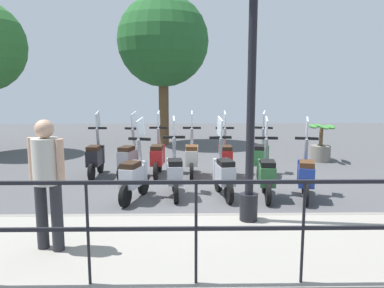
{
  "coord_description": "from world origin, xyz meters",
  "views": [
    {
      "loc": [
        -7.73,
        0.63,
        2.12
      ],
      "look_at": [
        0.2,
        0.5,
        0.9
      ],
      "focal_mm": 35.0,
      "sensor_mm": 36.0,
      "label": 1
    }
  ],
  "objects_px": {
    "scooter_far_2": "(192,156)",
    "scooter_near_2": "(224,173)",
    "scooter_near_4": "(134,175)",
    "pedestrian_distant": "(47,175)",
    "scooter_far_5": "(96,157)",
    "scooter_far_1": "(225,156)",
    "scooter_far_4": "(129,157)",
    "scooter_near_3": "(175,172)",
    "scooter_far_3": "(158,156)",
    "scooter_far_0": "(262,156)",
    "scooter_near_0": "(306,174)",
    "scooter_near_1": "(267,174)",
    "lamp_post_near": "(251,90)",
    "tree_distant": "(163,41)",
    "potted_palm": "(321,146)"
  },
  "relations": [
    {
      "from": "scooter_near_1",
      "to": "scooter_far_1",
      "type": "height_order",
      "value": "same"
    },
    {
      "from": "lamp_post_near",
      "to": "scooter_far_5",
      "type": "relative_size",
      "value": 2.81
    },
    {
      "from": "scooter_near_3",
      "to": "scooter_far_4",
      "type": "distance_m",
      "value": 1.93
    },
    {
      "from": "scooter_far_3",
      "to": "scooter_far_1",
      "type": "bearing_deg",
      "value": -90.56
    },
    {
      "from": "scooter_near_1",
      "to": "scooter_far_4",
      "type": "distance_m",
      "value": 3.33
    },
    {
      "from": "scooter_near_3",
      "to": "scooter_far_1",
      "type": "xyz_separation_m",
      "value": [
        1.65,
        -1.15,
        0.0
      ]
    },
    {
      "from": "potted_palm",
      "to": "scooter_far_4",
      "type": "distance_m",
      "value": 5.51
    },
    {
      "from": "potted_palm",
      "to": "scooter_far_4",
      "type": "relative_size",
      "value": 0.69
    },
    {
      "from": "scooter_far_3",
      "to": "scooter_far_0",
      "type": "bearing_deg",
      "value": -88.54
    },
    {
      "from": "tree_distant",
      "to": "scooter_near_1",
      "type": "distance_m",
      "value": 7.93
    },
    {
      "from": "potted_palm",
      "to": "scooter_near_3",
      "type": "relative_size",
      "value": 0.69
    },
    {
      "from": "potted_palm",
      "to": "scooter_far_1",
      "type": "xyz_separation_m",
      "value": [
        -1.8,
        2.92,
        0.04
      ]
    },
    {
      "from": "scooter_near_0",
      "to": "scooter_far_5",
      "type": "distance_m",
      "value": 4.78
    },
    {
      "from": "scooter_near_0",
      "to": "scooter_far_2",
      "type": "height_order",
      "value": "same"
    },
    {
      "from": "scooter_near_2",
      "to": "scooter_far_3",
      "type": "relative_size",
      "value": 1.0
    },
    {
      "from": "pedestrian_distant",
      "to": "tree_distant",
      "type": "xyz_separation_m",
      "value": [
        9.39,
        -0.85,
        2.64
      ]
    },
    {
      "from": "scooter_far_1",
      "to": "scooter_far_2",
      "type": "relative_size",
      "value": 1.0
    },
    {
      "from": "lamp_post_near",
      "to": "pedestrian_distant",
      "type": "xyz_separation_m",
      "value": [
        -0.96,
        2.58,
        -0.99
      ]
    },
    {
      "from": "lamp_post_near",
      "to": "pedestrian_distant",
      "type": "height_order",
      "value": "lamp_post_near"
    },
    {
      "from": "scooter_far_1",
      "to": "scooter_far_4",
      "type": "height_order",
      "value": "same"
    },
    {
      "from": "scooter_near_4",
      "to": "scooter_near_1",
      "type": "bearing_deg",
      "value": -71.5
    },
    {
      "from": "pedestrian_distant",
      "to": "scooter_near_4",
      "type": "relative_size",
      "value": 1.03
    },
    {
      "from": "tree_distant",
      "to": "scooter_near_4",
      "type": "xyz_separation_m",
      "value": [
        -6.94,
        0.16,
        -3.23
      ]
    },
    {
      "from": "scooter_far_3",
      "to": "scooter_near_1",
      "type": "bearing_deg",
      "value": -127.98
    },
    {
      "from": "scooter_near_2",
      "to": "scooter_far_1",
      "type": "bearing_deg",
      "value": -16.01
    },
    {
      "from": "scooter_near_1",
      "to": "scooter_near_2",
      "type": "height_order",
      "value": "same"
    },
    {
      "from": "scooter_far_5",
      "to": "scooter_near_0",
      "type": "bearing_deg",
      "value": -111.96
    },
    {
      "from": "scooter_near_1",
      "to": "scooter_far_5",
      "type": "relative_size",
      "value": 1.0
    },
    {
      "from": "pedestrian_distant",
      "to": "scooter_near_2",
      "type": "height_order",
      "value": "pedestrian_distant"
    },
    {
      "from": "scooter_far_5",
      "to": "scooter_near_1",
      "type": "bearing_deg",
      "value": -115.17
    },
    {
      "from": "tree_distant",
      "to": "scooter_far_3",
      "type": "height_order",
      "value": "tree_distant"
    },
    {
      "from": "tree_distant",
      "to": "scooter_far_4",
      "type": "height_order",
      "value": "tree_distant"
    },
    {
      "from": "pedestrian_distant",
      "to": "scooter_far_5",
      "type": "height_order",
      "value": "pedestrian_distant"
    },
    {
      "from": "potted_palm",
      "to": "scooter_far_1",
      "type": "bearing_deg",
      "value": 121.61
    },
    {
      "from": "scooter_near_4",
      "to": "scooter_far_2",
      "type": "distance_m",
      "value": 2.21
    },
    {
      "from": "scooter_near_2",
      "to": "scooter_near_4",
      "type": "distance_m",
      "value": 1.7
    },
    {
      "from": "lamp_post_near",
      "to": "scooter_far_1",
      "type": "distance_m",
      "value": 3.72
    },
    {
      "from": "scooter_near_0",
      "to": "scooter_far_3",
      "type": "distance_m",
      "value": 3.51
    },
    {
      "from": "scooter_near_4",
      "to": "scooter_far_4",
      "type": "xyz_separation_m",
      "value": [
        1.8,
        0.36,
        0.0
      ]
    },
    {
      "from": "potted_palm",
      "to": "scooter_far_3",
      "type": "xyz_separation_m",
      "value": [
        -1.72,
        4.53,
        0.04
      ]
    },
    {
      "from": "scooter_near_0",
      "to": "scooter_far_1",
      "type": "bearing_deg",
      "value": 50.79
    },
    {
      "from": "scooter_far_4",
      "to": "scooter_far_5",
      "type": "xyz_separation_m",
      "value": [
        0.1,
        0.81,
        0.0
      ]
    },
    {
      "from": "scooter_near_2",
      "to": "pedestrian_distant",
      "type": "bearing_deg",
      "value": 129.01
    },
    {
      "from": "scooter_far_0",
      "to": "pedestrian_distant",
      "type": "bearing_deg",
      "value": 159.15
    },
    {
      "from": "scooter_far_2",
      "to": "scooter_near_2",
      "type": "bearing_deg",
      "value": -159.87
    },
    {
      "from": "tree_distant",
      "to": "scooter_near_2",
      "type": "bearing_deg",
      "value": -167.27
    },
    {
      "from": "scooter_far_5",
      "to": "scooter_far_4",
      "type": "bearing_deg",
      "value": -95.84
    },
    {
      "from": "lamp_post_near",
      "to": "scooter_far_4",
      "type": "bearing_deg",
      "value": 34.41
    },
    {
      "from": "scooter_far_3",
      "to": "scooter_far_2",
      "type": "bearing_deg",
      "value": -90.29
    },
    {
      "from": "scooter_near_0",
      "to": "scooter_far_3",
      "type": "relative_size",
      "value": 1.0
    }
  ]
}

